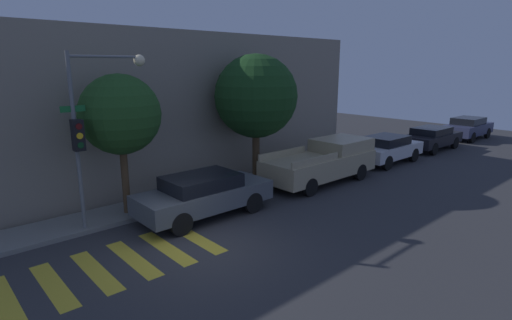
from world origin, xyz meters
name	(u,v)px	position (x,y,z in m)	size (l,w,h in m)	color
ground_plane	(203,250)	(0.00, 0.00, 0.00)	(60.00, 60.00, 0.00)	#333335
sidewalk	(137,209)	(0.00, 4.08, 0.07)	(26.00, 1.77, 0.14)	slate
building_row	(85,111)	(0.00, 8.37, 3.19)	(26.00, 6.00, 6.38)	gray
crosswalk	(96,271)	(-2.68, 0.80, 0.00)	(6.37, 2.60, 0.00)	gold
traffic_light_pole	(93,117)	(-1.49, 3.37, 3.52)	(2.67, 0.56, 5.41)	slate
sedan_near_corner	(204,194)	(1.50, 2.10, 0.80)	(4.64, 1.87, 1.47)	#4C5156
pickup_truck	(324,161)	(7.83, 2.10, 0.93)	(5.50, 2.11, 1.78)	tan
sedan_middle	(387,148)	(13.03, 2.10, 0.78)	(4.28, 1.88, 1.44)	silver
sedan_far_end	(432,137)	(18.15, 2.10, 0.76)	(4.60, 1.86, 1.38)	black
sedan_tail_of_row	(468,127)	(23.66, 2.10, 0.81)	(4.39, 1.85, 1.51)	#2D3351
tree_near_corner	(120,115)	(-0.44, 3.87, 3.45)	(2.60, 2.60, 4.77)	#4C3823
tree_midblock	(256,97)	(5.42, 3.87, 3.75)	(3.46, 3.46, 5.49)	#4C3823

